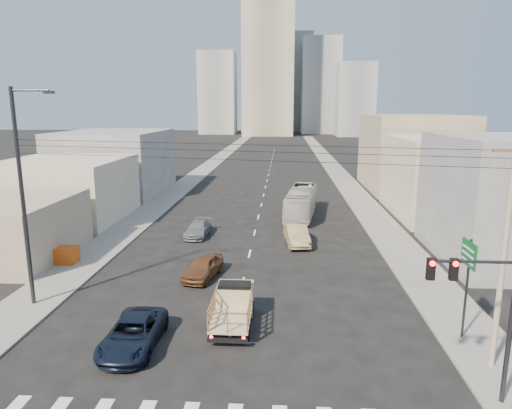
# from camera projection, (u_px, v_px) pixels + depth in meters

# --- Properties ---
(ground) EXTENTS (420.00, 420.00, 0.00)m
(ground) POSITION_uv_depth(u_px,v_px,m) (227.00, 347.00, 21.21)
(ground) COLOR black
(ground) RESTS_ON ground
(sidewalk_left) EXTENTS (3.50, 180.00, 0.12)m
(sidewalk_left) POSITION_uv_depth(u_px,v_px,m) (212.00, 164.00, 90.25)
(sidewalk_left) COLOR gray
(sidewalk_left) RESTS_ON ground
(sidewalk_right) EXTENTS (3.50, 180.00, 0.12)m
(sidewalk_right) POSITION_uv_depth(u_px,v_px,m) (331.00, 165.00, 88.85)
(sidewalk_right) COLOR gray
(sidewalk_right) RESTS_ON ground
(lane_dashes) EXTENTS (0.15, 104.00, 0.01)m
(lane_dashes) POSITION_uv_depth(u_px,v_px,m) (268.00, 178.00, 72.96)
(lane_dashes) COLOR silver
(lane_dashes) RESTS_ON ground
(flatbed_pickup) EXTENTS (1.95, 4.41, 1.90)m
(flatbed_pickup) POSITION_uv_depth(u_px,v_px,m) (233.00, 304.00, 23.28)
(flatbed_pickup) COLOR #C7B085
(flatbed_pickup) RESTS_ON ground
(navy_pickup) EXTENTS (2.31, 4.98, 1.38)m
(navy_pickup) POSITION_uv_depth(u_px,v_px,m) (133.00, 334.00, 21.09)
(navy_pickup) COLOR black
(navy_pickup) RESTS_ON ground
(city_bus) EXTENTS (3.85, 10.80, 2.94)m
(city_bus) POSITION_uv_depth(u_px,v_px,m) (301.00, 202.00, 46.86)
(city_bus) COLOR beige
(city_bus) RESTS_ON ground
(sedan_brown) EXTENTS (2.52, 4.45, 1.43)m
(sedan_brown) POSITION_uv_depth(u_px,v_px,m) (203.00, 267.00, 29.83)
(sedan_brown) COLOR brown
(sedan_brown) RESTS_ON ground
(sedan_tan) EXTENTS (2.21, 4.94, 1.57)m
(sedan_tan) POSITION_uv_depth(u_px,v_px,m) (297.00, 235.00, 37.19)
(sedan_tan) COLOR #9A8C5A
(sedan_tan) RESTS_ON ground
(sedan_grey) EXTENTS (1.99, 4.45, 1.27)m
(sedan_grey) POSITION_uv_depth(u_px,v_px,m) (198.00, 229.00, 39.51)
(sedan_grey) COLOR slate
(sedan_grey) RESTS_ON ground
(traffic_signal) EXTENTS (3.23, 0.35, 6.00)m
(traffic_signal) POSITION_uv_depth(u_px,v_px,m) (484.00, 302.00, 16.36)
(traffic_signal) COLOR #2D2D33
(traffic_signal) RESTS_ON ground
(green_sign) EXTENTS (0.18, 1.60, 5.00)m
(green_sign) POSITION_uv_depth(u_px,v_px,m) (468.00, 265.00, 21.23)
(green_sign) COLOR #2D2D33
(green_sign) RESTS_ON ground
(utility_pole) EXTENTS (1.80, 0.24, 10.00)m
(utility_pole) POSITION_uv_depth(u_px,v_px,m) (504.00, 252.00, 18.47)
(utility_pole) COLOR tan
(utility_pole) RESTS_ON ground
(streetlamp_left) EXTENTS (2.36, 0.25, 12.00)m
(streetlamp_left) POSITION_uv_depth(u_px,v_px,m) (24.00, 193.00, 24.46)
(streetlamp_left) COLOR #2D2D33
(streetlamp_left) RESTS_ON ground
(overhead_wires) EXTENTS (23.01, 5.02, 0.72)m
(overhead_wires) POSITION_uv_depth(u_px,v_px,m) (229.00, 152.00, 20.81)
(overhead_wires) COLOR black
(overhead_wires) RESTS_ON ground
(crate_stack) EXTENTS (1.80, 1.20, 1.14)m
(crate_stack) POSITION_uv_depth(u_px,v_px,m) (64.00, 255.00, 32.39)
(crate_stack) COLOR #CD4E13
(crate_stack) RESTS_ON sidewalk_left
(bldg_right_near) EXTENTS (10.00, 12.00, 9.00)m
(bldg_right_near) POSITION_uv_depth(u_px,v_px,m) (512.00, 199.00, 32.82)
(bldg_right_near) COLOR gray
(bldg_right_near) RESTS_ON ground
(bldg_right_mid) EXTENTS (11.00, 14.00, 8.00)m
(bldg_right_mid) POSITION_uv_depth(u_px,v_px,m) (450.00, 177.00, 46.56)
(bldg_right_mid) COLOR beige
(bldg_right_mid) RESTS_ON ground
(bldg_right_far) EXTENTS (12.00, 16.00, 10.00)m
(bldg_right_far) POSITION_uv_depth(u_px,v_px,m) (412.00, 152.00, 61.95)
(bldg_right_far) COLOR tan
(bldg_right_far) RESTS_ON ground
(bldg_left_near) EXTENTS (9.00, 10.00, 4.40)m
(bldg_left_near) POSITION_uv_depth(u_px,v_px,m) (4.00, 229.00, 33.54)
(bldg_left_near) COLOR tan
(bldg_left_near) RESTS_ON ground
(bldg_left_mid) EXTENTS (11.00, 12.00, 6.00)m
(bldg_left_mid) POSITION_uv_depth(u_px,v_px,m) (66.00, 190.00, 45.15)
(bldg_left_mid) COLOR beige
(bldg_left_mid) RESTS_ON ground
(bldg_left_far) EXTENTS (12.00, 16.00, 8.00)m
(bldg_left_far) POSITION_uv_depth(u_px,v_px,m) (115.00, 162.00, 59.62)
(bldg_left_far) COLOR gray
(bldg_left_far) RESTS_ON ground
(high_rise_tower) EXTENTS (20.00, 20.00, 60.00)m
(high_rise_tower) POSITION_uv_depth(u_px,v_px,m) (269.00, 59.00, 181.22)
(high_rise_tower) COLOR gray
(high_rise_tower) RESTS_ON ground
(midrise_ne) EXTENTS (16.00, 16.00, 40.00)m
(midrise_ne) POSITION_uv_depth(u_px,v_px,m) (320.00, 86.00, 196.63)
(midrise_ne) COLOR gray
(midrise_ne) RESTS_ON ground
(midrise_nw) EXTENTS (15.00, 15.00, 34.00)m
(midrise_nw) POSITION_uv_depth(u_px,v_px,m) (218.00, 93.00, 194.99)
(midrise_nw) COLOR gray
(midrise_nw) RESTS_ON ground
(midrise_back) EXTENTS (18.00, 18.00, 44.00)m
(midrise_back) POSITION_uv_depth(u_px,v_px,m) (292.00, 84.00, 211.58)
(midrise_back) COLOR gray
(midrise_back) RESTS_ON ground
(midrise_east) EXTENTS (14.00, 14.00, 28.00)m
(midrise_east) POSITION_uv_depth(u_px,v_px,m) (355.00, 100.00, 177.63)
(midrise_east) COLOR gray
(midrise_east) RESTS_ON ground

